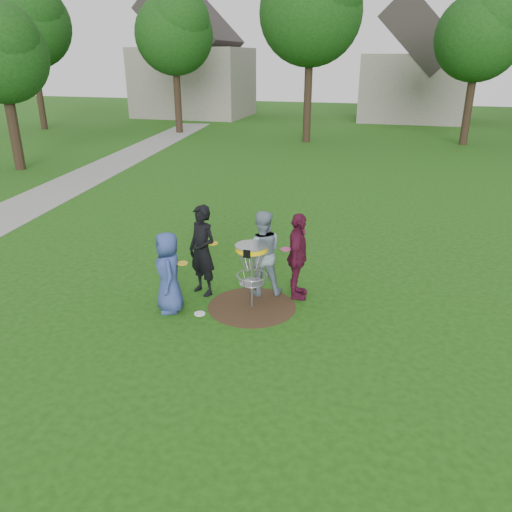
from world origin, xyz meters
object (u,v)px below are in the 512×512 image
(player_black, at_px, (202,251))
(player_maroon, at_px, (298,256))
(player_grey, at_px, (262,253))
(disc_golf_basket, at_px, (252,261))
(player_blue, at_px, (168,272))

(player_black, relative_size, player_maroon, 1.06)
(player_black, xyz_separation_m, player_grey, (1.19, 0.35, -0.06))
(player_grey, bearing_deg, player_black, -1.52)
(player_maroon, relative_size, disc_golf_basket, 1.33)
(player_blue, distance_m, player_grey, 2.00)
(player_grey, bearing_deg, disc_golf_basket, 71.29)
(player_blue, xyz_separation_m, player_black, (0.35, 0.92, 0.15))
(player_black, relative_size, player_grey, 1.06)
(player_blue, bearing_deg, player_grey, 99.32)
(player_blue, xyz_separation_m, player_grey, (1.54, 1.27, 0.10))
(player_grey, distance_m, disc_golf_basket, 0.70)
(player_maroon, bearing_deg, player_black, 95.43)
(player_black, xyz_separation_m, disc_golf_basket, (1.18, -0.34, 0.04))
(player_maroon, distance_m, disc_golf_basket, 1.05)
(player_grey, bearing_deg, player_blue, 21.67)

